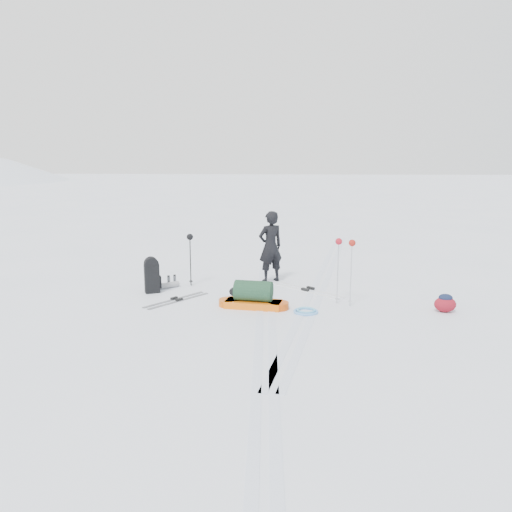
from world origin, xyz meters
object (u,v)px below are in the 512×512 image
Objects in this scene: expedition_rucksack at (154,276)px; pulk_sled at (253,297)px; skier at (270,247)px; ski_poles_black at (190,243)px.

pulk_sled is at bearing -47.89° from expedition_rucksack.
ski_poles_black is (-1.96, -0.57, 0.15)m from skier.
ski_poles_black reaches higher than expedition_rucksack.
skier is at bearing 34.82° from ski_poles_black.
expedition_rucksack is (-2.68, -1.30, -0.52)m from skier.
expedition_rucksack is (-2.47, 1.05, 0.17)m from pulk_sled.
pulk_sled is at bearing 52.42° from skier.
skier reaches higher than ski_poles_black.
skier is 1.17× the size of pulk_sled.
ski_poles_black reaches higher than pulk_sled.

